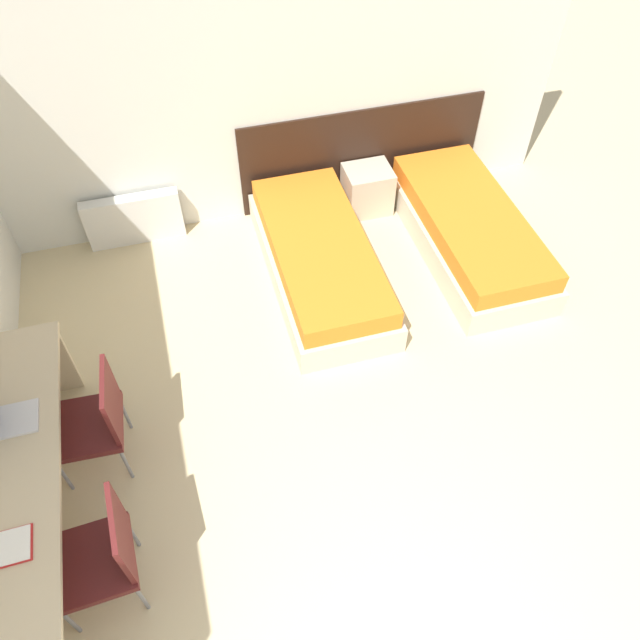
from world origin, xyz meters
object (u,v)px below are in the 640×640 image
Objects in this scene: chair_near_laptop at (95,419)px; chair_near_notebook at (102,554)px; bed_near_door at (469,231)px; nightstand at (367,189)px; bed_near_window at (320,260)px.

chair_near_notebook is (0.00, -0.91, 0.00)m from chair_near_laptop.
nightstand is (-0.70, 0.81, 0.01)m from bed_near_door.
chair_near_laptop reaches higher than bed_near_door.
chair_near_notebook is at bearing -130.60° from bed_near_window.
nightstand is 0.52× the size of chair_near_laptop.
chair_near_notebook reaches higher than bed_near_door.
chair_near_laptop is (-2.60, -2.11, 0.25)m from nightstand.
nightstand is (0.70, 0.81, 0.01)m from bed_near_window.
chair_near_notebook reaches higher than bed_near_window.
bed_near_door is at bearing 0.00° from bed_near_window.
bed_near_door is 4.43× the size of nightstand.
bed_near_window is 4.43× the size of nightstand.
bed_near_window is at bearing 46.32° from chair_near_notebook.
bed_near_door is (1.41, 0.00, 0.00)m from bed_near_window.
nightstand reaches higher than bed_near_window.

